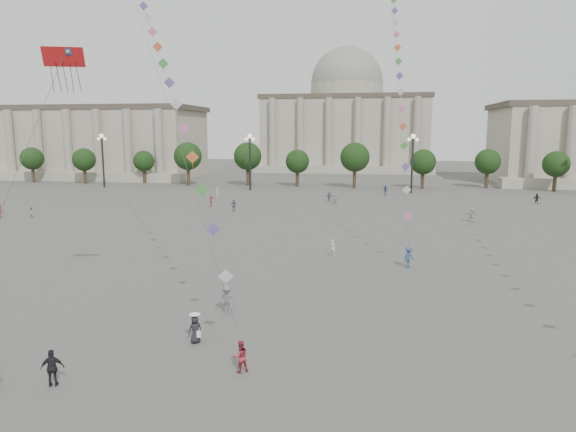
# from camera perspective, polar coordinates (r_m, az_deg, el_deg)

# --- Properties ---
(ground) EXTENTS (360.00, 360.00, 0.00)m
(ground) POSITION_cam_1_polar(r_m,az_deg,el_deg) (28.45, -7.46, -13.41)
(ground) COLOR #52504E
(ground) RESTS_ON ground
(hall_west) EXTENTS (84.00, 26.22, 17.20)m
(hall_west) POSITION_cam_1_polar(r_m,az_deg,el_deg) (144.93, -25.82, 7.40)
(hall_west) COLOR #A19987
(hall_west) RESTS_ON ground
(hall_central) EXTENTS (48.30, 34.30, 35.50)m
(hall_central) POSITION_cam_1_polar(r_m,az_deg,el_deg) (154.54, 6.45, 10.47)
(hall_central) COLOR #A19987
(hall_central) RESTS_ON ground
(tree_row) EXTENTS (137.12, 5.12, 8.00)m
(tree_row) POSITION_cam_1_polar(r_m,az_deg,el_deg) (103.53, 4.95, 6.20)
(tree_row) COLOR #332719
(tree_row) RESTS_ON ground
(lamp_post_far_west) EXTENTS (2.00, 0.90, 10.65)m
(lamp_post_far_west) POSITION_cam_1_polar(r_m,az_deg,el_deg) (108.79, -19.93, 6.87)
(lamp_post_far_west) COLOR #262628
(lamp_post_far_west) RESTS_ON ground
(lamp_post_mid_west) EXTENTS (2.00, 0.90, 10.65)m
(lamp_post_mid_west) POSITION_cam_1_polar(r_m,az_deg,el_deg) (97.84, -4.26, 7.18)
(lamp_post_mid_west) COLOR #262628
(lamp_post_mid_west) RESTS_ON ground
(lamp_post_mid_east) EXTENTS (2.00, 0.90, 10.65)m
(lamp_post_mid_east) POSITION_cam_1_polar(r_m,az_deg,el_deg) (95.44, 13.68, 6.89)
(lamp_post_mid_east) COLOR #262628
(lamp_post_mid_east) RESTS_ON ground
(person_crowd_0) EXTENTS (1.11, 0.73, 1.75)m
(person_crowd_0) POSITION_cam_1_polar(r_m,az_deg,el_deg) (91.55, 10.76, 2.83)
(person_crowd_0) COLOR navy
(person_crowd_0) RESTS_ON ground
(person_crowd_1) EXTENTS (0.92, 0.87, 1.50)m
(person_crowd_1) POSITION_cam_1_polar(r_m,az_deg,el_deg) (73.78, -26.58, 0.38)
(person_crowd_1) COLOR #AEAEAA
(person_crowd_1) RESTS_ON ground
(person_crowd_4) EXTENTS (1.26, 1.32, 1.49)m
(person_crowd_4) POSITION_cam_1_polar(r_m,az_deg,el_deg) (78.88, 5.28, 1.84)
(person_crowd_4) COLOR #B1B1AD
(person_crowd_4) RESTS_ON ground
(person_crowd_6) EXTENTS (1.22, 0.73, 1.85)m
(person_crowd_6) POSITION_cam_1_polar(r_m,az_deg,el_deg) (31.69, -6.82, -9.21)
(person_crowd_6) COLOR slate
(person_crowd_6) RESTS_ON ground
(person_crowd_7) EXTENTS (1.65, 0.66, 1.73)m
(person_crowd_7) POSITION_cam_1_polar(r_m,az_deg,el_deg) (67.06, 19.75, 0.11)
(person_crowd_7) COLOR #BABAB6
(person_crowd_7) RESTS_ON ground
(person_crowd_9) EXTENTS (1.47, 0.75, 1.52)m
(person_crowd_9) POSITION_cam_1_polar(r_m,az_deg,el_deg) (88.46, 25.92, 1.76)
(person_crowd_9) COLOR black
(person_crowd_9) RESTS_ON ground
(person_crowd_10) EXTENTS (0.53, 0.74, 1.90)m
(person_crowd_10) POSITION_cam_1_polar(r_m,az_deg,el_deg) (85.48, -7.83, 2.51)
(person_crowd_10) COLOR silver
(person_crowd_10) RESTS_ON ground
(person_crowd_12) EXTENTS (1.48, 1.06, 1.54)m
(person_crowd_12) POSITION_cam_1_polar(r_m,az_deg,el_deg) (81.99, 4.61, 2.15)
(person_crowd_12) COLOR slate
(person_crowd_12) RESTS_ON ground
(person_crowd_13) EXTENTS (0.65, 0.62, 1.50)m
(person_crowd_13) POSITION_cam_1_polar(r_m,az_deg,el_deg) (46.08, 4.99, -3.51)
(person_crowd_13) COLOR silver
(person_crowd_13) RESTS_ON ground
(person_crowd_16) EXTENTS (1.02, 0.43, 1.75)m
(person_crowd_16) POSITION_cam_1_polar(r_m,az_deg,el_deg) (71.51, -6.06, 1.16)
(person_crowd_16) COLOR #5E5E63
(person_crowd_16) RESTS_ON ground
(person_crowd_17) EXTENTS (1.15, 1.22, 1.66)m
(person_crowd_17) POSITION_cam_1_polar(r_m,az_deg,el_deg) (76.48, -8.51, 1.60)
(person_crowd_17) COLOR maroon
(person_crowd_17) RESTS_ON ground
(tourist_4) EXTENTS (1.06, 0.74, 1.67)m
(tourist_4) POSITION_cam_1_polar(r_m,az_deg,el_deg) (25.37, -24.71, -15.09)
(tourist_4) COLOR black
(tourist_4) RESTS_ON ground
(kite_flyer_0) EXTENTS (0.92, 0.87, 1.51)m
(kite_flyer_0) POSITION_cam_1_polar(r_m,az_deg,el_deg) (24.55, -5.30, -15.27)
(kite_flyer_0) COLOR maroon
(kite_flyer_0) RESTS_ON ground
(kite_flyer_1) EXTENTS (1.29, 1.26, 1.78)m
(kite_flyer_1) POSITION_cam_1_polar(r_m,az_deg,el_deg) (43.03, 13.27, -4.47)
(kite_flyer_1) COLOR #314D70
(kite_flyer_1) RESTS_ON ground
(hat_person) EXTENTS (0.85, 0.82, 1.69)m
(hat_person) POSITION_cam_1_polar(r_m,az_deg,el_deg) (27.91, -10.28, -12.16)
(hat_person) COLOR black
(hat_person) RESTS_ON ground
(dragon_kite) EXTENTS (3.05, 3.03, 14.80)m
(dragon_kite) POSITION_cam_1_polar(r_m,az_deg,el_deg) (32.00, -23.68, 14.50)
(dragon_kite) COLOR #AD1214
(dragon_kite) RESTS_ON ground
(kite_train_west) EXTENTS (29.31, 46.03, 67.80)m
(kite_train_west) POSITION_cam_1_polar(r_m,az_deg,el_deg) (52.21, -16.12, 21.82)
(kite_train_west) COLOR #3F3F3F
(kite_train_west) RESTS_ON ground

